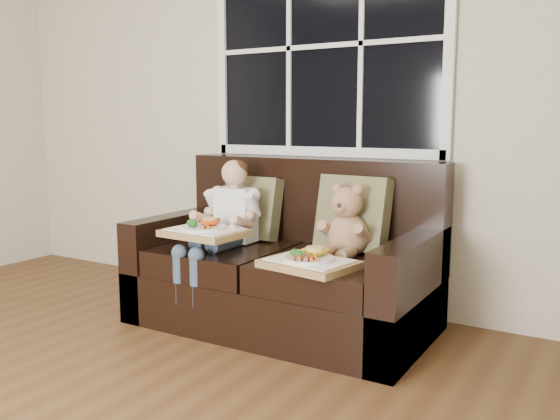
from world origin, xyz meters
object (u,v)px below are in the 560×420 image
Objects in this scene: loveseat at (287,271)px; tray_right at (310,262)px; teddy_bear at (346,225)px; child at (226,216)px; tray_left at (205,231)px.

tray_right is (0.33, -0.35, 0.17)m from loveseat.
teddy_bear is at bearing 95.05° from tray_right.
teddy_bear is at bearing 10.57° from child.
tray_right is at bearing -94.53° from teddy_bear.
tray_left is at bearing -86.34° from child.
child is 0.74m from tray_right.
tray_right is at bearing -46.44° from loveseat.
teddy_bear is at bearing 30.99° from tray_left.
child is at bearing 97.57° from tray_left.
teddy_bear is 0.79m from tray_left.
loveseat reaches higher than tray_right.
tray_right is (0.69, -0.24, -0.14)m from child.
teddy_bear is 0.83× the size of tray_right.
tray_left is at bearing -170.80° from tray_right.
tray_left is at bearing -134.83° from loveseat.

